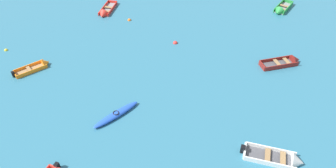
{
  "coord_description": "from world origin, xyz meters",
  "views": [
    {
      "loc": [
        -2.1,
        4.42,
        15.18
      ],
      "look_at": [
        0.0,
        21.69,
        0.15
      ],
      "focal_mm": 34.2,
      "sensor_mm": 36.0,
      "label": 1
    }
  ],
  "objects_px": {
    "kayak_blue_near_camera": "(116,114)",
    "rowboat_green_center": "(281,10)",
    "mooring_buoy_trailing": "(175,43)",
    "mooring_buoy_central": "(129,20)",
    "rowboat_maroon_foreground_center": "(288,62)",
    "rowboat_red_midfield_right": "(105,13)",
    "rowboat_orange_back_row_left": "(38,66)",
    "mooring_buoy_between_boats_left": "(6,50)",
    "rowboat_white_outer_left": "(285,160)"
  },
  "relations": [
    {
      "from": "rowboat_maroon_foreground_center",
      "to": "rowboat_green_center",
      "type": "relative_size",
      "value": 1.14
    },
    {
      "from": "rowboat_white_outer_left",
      "to": "mooring_buoy_trailing",
      "type": "xyz_separation_m",
      "value": [
        -4.48,
        12.69,
        -0.16
      ]
    },
    {
      "from": "rowboat_white_outer_left",
      "to": "rowboat_green_center",
      "type": "height_order",
      "value": "rowboat_white_outer_left"
    },
    {
      "from": "rowboat_green_center",
      "to": "mooring_buoy_trailing",
      "type": "distance_m",
      "value": 11.86
    },
    {
      "from": "rowboat_orange_back_row_left",
      "to": "kayak_blue_near_camera",
      "type": "bearing_deg",
      "value": -44.8
    },
    {
      "from": "rowboat_red_midfield_right",
      "to": "rowboat_white_outer_left",
      "type": "bearing_deg",
      "value": -60.39
    },
    {
      "from": "rowboat_red_midfield_right",
      "to": "mooring_buoy_central",
      "type": "distance_m",
      "value": 2.77
    },
    {
      "from": "mooring_buoy_trailing",
      "to": "rowboat_green_center",
      "type": "bearing_deg",
      "value": 21.22
    },
    {
      "from": "kayak_blue_near_camera",
      "to": "mooring_buoy_trailing",
      "type": "relative_size",
      "value": 7.85
    },
    {
      "from": "rowboat_red_midfield_right",
      "to": "rowboat_green_center",
      "type": "bearing_deg",
      "value": -5.37
    },
    {
      "from": "mooring_buoy_trailing",
      "to": "mooring_buoy_between_boats_left",
      "type": "xyz_separation_m",
      "value": [
        -14.06,
        0.63,
        0.0
      ]
    },
    {
      "from": "rowboat_maroon_foreground_center",
      "to": "kayak_blue_near_camera",
      "type": "xyz_separation_m",
      "value": [
        -13.32,
        -4.1,
        -0.01
      ]
    },
    {
      "from": "rowboat_maroon_foreground_center",
      "to": "mooring_buoy_trailing",
      "type": "xyz_separation_m",
      "value": [
        -8.34,
        3.9,
        -0.17
      ]
    },
    {
      "from": "mooring_buoy_trailing",
      "to": "mooring_buoy_between_boats_left",
      "type": "bearing_deg",
      "value": 177.44
    },
    {
      "from": "rowboat_orange_back_row_left",
      "to": "mooring_buoy_between_boats_left",
      "type": "relative_size",
      "value": 9.25
    },
    {
      "from": "mooring_buoy_central",
      "to": "rowboat_white_outer_left",
      "type": "bearing_deg",
      "value": -64.18
    },
    {
      "from": "kayak_blue_near_camera",
      "to": "mooring_buoy_central",
      "type": "xyz_separation_m",
      "value": [
        1.2,
        12.36,
        -0.16
      ]
    },
    {
      "from": "kayak_blue_near_camera",
      "to": "rowboat_green_center",
      "type": "xyz_separation_m",
      "value": [
        16.03,
        12.28,
        0.01
      ]
    },
    {
      "from": "rowboat_green_center",
      "to": "rowboat_maroon_foreground_center",
      "type": "bearing_deg",
      "value": -108.3
    },
    {
      "from": "mooring_buoy_trailing",
      "to": "mooring_buoy_central",
      "type": "distance_m",
      "value": 5.78
    },
    {
      "from": "rowboat_maroon_foreground_center",
      "to": "mooring_buoy_trailing",
      "type": "bearing_deg",
      "value": 154.97
    },
    {
      "from": "rowboat_maroon_foreground_center",
      "to": "rowboat_orange_back_row_left",
      "type": "relative_size",
      "value": 1.23
    },
    {
      "from": "kayak_blue_near_camera",
      "to": "mooring_buoy_between_boats_left",
      "type": "bearing_deg",
      "value": 136.5
    },
    {
      "from": "rowboat_white_outer_left",
      "to": "kayak_blue_near_camera",
      "type": "height_order",
      "value": "rowboat_white_outer_left"
    },
    {
      "from": "rowboat_maroon_foreground_center",
      "to": "kayak_blue_near_camera",
      "type": "relative_size",
      "value": 1.07
    },
    {
      "from": "rowboat_maroon_foreground_center",
      "to": "rowboat_red_midfield_right",
      "type": "height_order",
      "value": "rowboat_maroon_foreground_center"
    },
    {
      "from": "kayak_blue_near_camera",
      "to": "rowboat_orange_back_row_left",
      "type": "distance_m",
      "value": 8.4
    },
    {
      "from": "kayak_blue_near_camera",
      "to": "mooring_buoy_central",
      "type": "height_order",
      "value": "kayak_blue_near_camera"
    },
    {
      "from": "rowboat_white_outer_left",
      "to": "rowboat_green_center",
      "type": "distance_m",
      "value": 18.21
    },
    {
      "from": "rowboat_red_midfield_right",
      "to": "rowboat_green_center",
      "type": "xyz_separation_m",
      "value": [
        17.14,
        -1.61,
        0.03
      ]
    },
    {
      "from": "mooring_buoy_between_boats_left",
      "to": "rowboat_maroon_foreground_center",
      "type": "bearing_deg",
      "value": -11.42
    },
    {
      "from": "mooring_buoy_trailing",
      "to": "rowboat_white_outer_left",
      "type": "bearing_deg",
      "value": -70.55
    },
    {
      "from": "rowboat_white_outer_left",
      "to": "mooring_buoy_trailing",
      "type": "height_order",
      "value": "rowboat_white_outer_left"
    },
    {
      "from": "rowboat_white_outer_left",
      "to": "rowboat_orange_back_row_left",
      "type": "relative_size",
      "value": 1.28
    },
    {
      "from": "rowboat_red_midfield_right",
      "to": "mooring_buoy_trailing",
      "type": "height_order",
      "value": "rowboat_red_midfield_right"
    },
    {
      "from": "kayak_blue_near_camera",
      "to": "mooring_buoy_between_boats_left",
      "type": "relative_size",
      "value": 10.63
    },
    {
      "from": "rowboat_orange_back_row_left",
      "to": "mooring_buoy_between_boats_left",
      "type": "xyz_separation_m",
      "value": [
        -3.12,
        2.7,
        -0.14
      ]
    },
    {
      "from": "rowboat_white_outer_left",
      "to": "mooring_buoy_trailing",
      "type": "distance_m",
      "value": 13.46
    },
    {
      "from": "rowboat_white_outer_left",
      "to": "mooring_buoy_between_boats_left",
      "type": "distance_m",
      "value": 22.83
    },
    {
      "from": "rowboat_maroon_foreground_center",
      "to": "mooring_buoy_central",
      "type": "distance_m",
      "value": 14.67
    },
    {
      "from": "kayak_blue_near_camera",
      "to": "rowboat_orange_back_row_left",
      "type": "xyz_separation_m",
      "value": [
        -5.96,
        5.92,
        -0.02
      ]
    },
    {
      "from": "kayak_blue_near_camera",
      "to": "rowboat_green_center",
      "type": "relative_size",
      "value": 1.06
    },
    {
      "from": "rowboat_maroon_foreground_center",
      "to": "rowboat_orange_back_row_left",
      "type": "bearing_deg",
      "value": 174.6
    },
    {
      "from": "rowboat_orange_back_row_left",
      "to": "mooring_buoy_trailing",
      "type": "height_order",
      "value": "rowboat_orange_back_row_left"
    },
    {
      "from": "rowboat_orange_back_row_left",
      "to": "rowboat_green_center",
      "type": "distance_m",
      "value": 22.89
    },
    {
      "from": "rowboat_red_midfield_right",
      "to": "rowboat_orange_back_row_left",
      "type": "height_order",
      "value": "rowboat_red_midfield_right"
    },
    {
      "from": "mooring_buoy_between_boats_left",
      "to": "rowboat_red_midfield_right",
      "type": "bearing_deg",
      "value": 33.47
    },
    {
      "from": "kayak_blue_near_camera",
      "to": "rowboat_green_center",
      "type": "bearing_deg",
      "value": 37.46
    },
    {
      "from": "rowboat_red_midfield_right",
      "to": "rowboat_green_center",
      "type": "relative_size",
      "value": 1.15
    },
    {
      "from": "rowboat_maroon_foreground_center",
      "to": "rowboat_green_center",
      "type": "bearing_deg",
      "value": 71.7
    }
  ]
}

